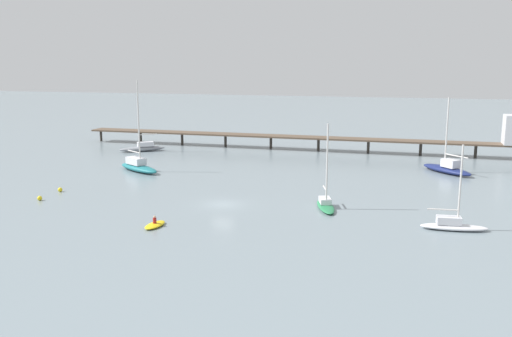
# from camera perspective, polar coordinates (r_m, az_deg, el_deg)

# --- Properties ---
(ground_plane) EXTENTS (400.00, 400.00, 0.00)m
(ground_plane) POSITION_cam_1_polar(r_m,az_deg,el_deg) (64.29, -3.45, -3.71)
(ground_plane) COLOR gray
(pier) EXTENTS (83.56, 4.52, 7.47)m
(pier) POSITION_cam_1_polar(r_m,az_deg,el_deg) (101.15, 13.17, 3.46)
(pier) COLOR brown
(pier) RESTS_ON ground_plane
(sailboat_navy) EXTENTS (7.96, 8.46, 11.13)m
(sailboat_navy) POSITION_cam_1_polar(r_m,az_deg,el_deg) (86.49, 19.13, 0.07)
(sailboat_navy) COLOR navy
(sailboat_navy) RESTS_ON ground_plane
(sailboat_gray) EXTENTS (7.74, 6.44, 12.97)m
(sailboat_gray) POSITION_cam_1_polar(r_m,az_deg,el_deg) (103.61, -11.61, 2.20)
(sailboat_gray) COLOR gray
(sailboat_gray) RESTS_ON ground_plane
(sailboat_teal) EXTENTS (8.99, 6.75, 11.36)m
(sailboat_teal) POSITION_cam_1_polar(r_m,az_deg,el_deg) (85.04, -12.05, 0.28)
(sailboat_teal) COLOR #1E727A
(sailboat_teal) RESTS_ON ground_plane
(sailboat_green) EXTENTS (3.55, 6.78, 9.62)m
(sailboat_green) POSITION_cam_1_polar(r_m,az_deg,el_deg) (62.98, 7.18, -3.53)
(sailboat_green) COLOR #287F4C
(sailboat_green) RESTS_ON ground_plane
(sailboat_white) EXTENTS (6.57, 2.28, 8.50)m
(sailboat_white) POSITION_cam_1_polar(r_m,az_deg,el_deg) (57.89, 19.63, -5.40)
(sailboat_white) COLOR white
(sailboat_white) RESTS_ON ground_plane
(dinghy_yellow) EXTENTS (1.66, 3.25, 1.14)m
(dinghy_yellow) POSITION_cam_1_polar(r_m,az_deg,el_deg) (56.65, -10.39, -5.71)
(dinghy_yellow) COLOR yellow
(dinghy_yellow) RESTS_ON ground_plane
(mooring_buoy_outer) EXTENTS (0.56, 0.56, 0.56)m
(mooring_buoy_outer) POSITION_cam_1_polar(r_m,az_deg,el_deg) (74.48, -19.54, -2.07)
(mooring_buoy_outer) COLOR yellow
(mooring_buoy_outer) RESTS_ON ground_plane
(mooring_buoy_far) EXTENTS (0.58, 0.58, 0.58)m
(mooring_buoy_far) POSITION_cam_1_polar(r_m,az_deg,el_deg) (70.71, -21.40, -2.87)
(mooring_buoy_far) COLOR yellow
(mooring_buoy_far) RESTS_ON ground_plane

